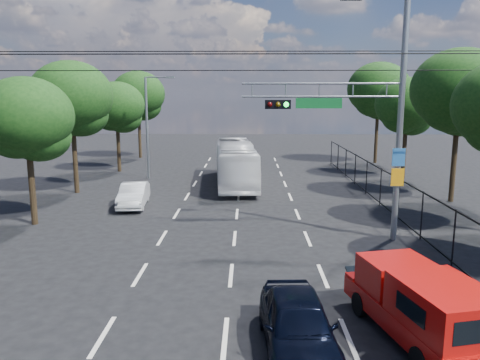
{
  "coord_description": "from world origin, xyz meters",
  "views": [
    {
      "loc": [
        0.55,
        -10.5,
        5.82
      ],
      "look_at": [
        0.26,
        6.04,
        2.8
      ],
      "focal_mm": 35.0,
      "sensor_mm": 36.0,
      "label": 1
    }
  ],
  "objects_px": {
    "navy_hatchback": "(298,325)",
    "signal_mast": "(370,110)",
    "red_pickup": "(420,303)",
    "white_bus": "(235,163)",
    "white_van": "(134,195)"
  },
  "relations": [
    {
      "from": "white_van",
      "to": "red_pickup",
      "type": "bearing_deg",
      "value": -58.53
    },
    {
      "from": "signal_mast",
      "to": "white_van",
      "type": "relative_size",
      "value": 2.54
    },
    {
      "from": "navy_hatchback",
      "to": "signal_mast",
      "type": "bearing_deg",
      "value": 64.54
    },
    {
      "from": "red_pickup",
      "to": "white_bus",
      "type": "height_order",
      "value": "white_bus"
    },
    {
      "from": "white_bus",
      "to": "red_pickup",
      "type": "bearing_deg",
      "value": -80.24
    },
    {
      "from": "signal_mast",
      "to": "red_pickup",
      "type": "distance_m",
      "value": 9.12
    },
    {
      "from": "navy_hatchback",
      "to": "white_bus",
      "type": "xyz_separation_m",
      "value": [
        -1.98,
        20.45,
        0.73
      ]
    },
    {
      "from": "navy_hatchback",
      "to": "white_bus",
      "type": "distance_m",
      "value": 20.56
    },
    {
      "from": "signal_mast",
      "to": "navy_hatchback",
      "type": "bearing_deg",
      "value": -112.64
    },
    {
      "from": "white_bus",
      "to": "white_van",
      "type": "bearing_deg",
      "value": -133.83
    },
    {
      "from": "navy_hatchback",
      "to": "white_bus",
      "type": "relative_size",
      "value": 0.39
    },
    {
      "from": "navy_hatchback",
      "to": "white_van",
      "type": "relative_size",
      "value": 1.07
    },
    {
      "from": "red_pickup",
      "to": "navy_hatchback",
      "type": "xyz_separation_m",
      "value": [
        -2.96,
        -0.6,
        -0.26
      ]
    },
    {
      "from": "signal_mast",
      "to": "white_van",
      "type": "bearing_deg",
      "value": 152.82
    },
    {
      "from": "signal_mast",
      "to": "white_bus",
      "type": "height_order",
      "value": "signal_mast"
    }
  ]
}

